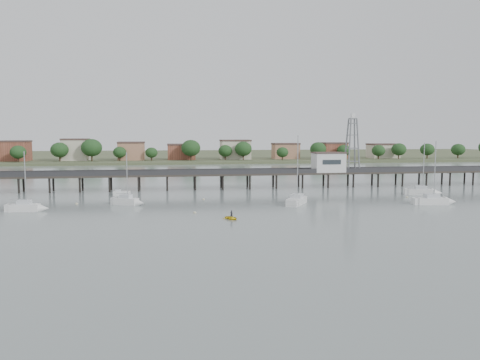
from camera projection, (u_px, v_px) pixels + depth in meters
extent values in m
plane|color=gray|center=(301.00, 240.00, 61.65)|extent=(500.00, 500.00, 0.00)
cube|color=#2D2823|center=(235.00, 174.00, 120.29)|extent=(150.00, 5.00, 0.50)
cube|color=#333335|center=(237.00, 172.00, 117.86)|extent=(150.00, 0.12, 1.10)
cube|color=#333335|center=(234.00, 170.00, 122.58)|extent=(150.00, 0.12, 1.10)
cylinder|color=black|center=(236.00, 182.00, 118.61)|extent=(0.50, 0.50, 4.40)
cylinder|color=black|center=(234.00, 181.00, 122.35)|extent=(0.50, 0.50, 4.40)
cube|color=silver|center=(328.00, 163.00, 123.88)|extent=(8.00, 5.00, 5.00)
cube|color=#4C3833|center=(329.00, 153.00, 123.62)|extent=(8.40, 5.40, 0.30)
cube|color=slate|center=(353.00, 119.00, 123.75)|extent=(1.80, 1.80, 0.30)
cube|color=silver|center=(353.00, 116.00, 123.68)|extent=(0.90, 0.90, 1.20)
cube|color=white|center=(126.00, 202.00, 93.15)|extent=(5.19, 3.95, 1.65)
cone|color=white|center=(139.00, 203.00, 92.16)|extent=(2.68, 2.62, 1.89)
cube|color=silver|center=(126.00, 196.00, 93.04)|extent=(2.62, 2.35, 0.75)
cylinder|color=#A5A8AA|center=(127.00, 175.00, 92.52)|extent=(0.18, 0.18, 9.13)
cylinder|color=#A5A8AA|center=(122.00, 193.00, 93.25)|extent=(2.57, 1.44, 0.12)
cube|color=white|center=(297.00, 202.00, 93.70)|extent=(5.61, 7.05, 1.65)
cone|color=white|center=(302.00, 199.00, 97.55)|extent=(3.64, 3.71, 2.59)
cube|color=silver|center=(297.00, 196.00, 93.59)|extent=(3.29, 3.60, 0.75)
cylinder|color=#A5A8AA|center=(298.00, 167.00, 93.45)|extent=(0.18, 0.18, 12.49)
cylinder|color=#A5A8AA|center=(295.00, 194.00, 92.51)|extent=(2.08, 3.41, 0.12)
cube|color=white|center=(421.00, 193.00, 108.61)|extent=(6.14, 4.01, 1.65)
cone|color=white|center=(437.00, 193.00, 107.96)|extent=(2.99, 2.90, 2.23)
cube|color=silver|center=(421.00, 188.00, 108.49)|extent=(2.99, 2.53, 0.75)
cylinder|color=#A5A8AA|center=(424.00, 166.00, 107.94)|extent=(0.18, 0.18, 10.74)
cylinder|color=#A5A8AA|center=(417.00, 185.00, 108.61)|extent=(3.19, 1.23, 0.12)
cube|color=white|center=(25.00, 209.00, 85.07)|extent=(5.24, 2.32, 1.65)
cone|color=white|center=(43.00, 208.00, 85.36)|extent=(2.26, 2.13, 1.99)
cube|color=silver|center=(24.00, 202.00, 84.96)|extent=(2.37, 1.74, 0.75)
cylinder|color=#A5A8AA|center=(25.00, 178.00, 84.56)|extent=(0.18, 0.18, 9.61)
cylinder|color=#A5A8AA|center=(19.00, 199.00, 84.83)|extent=(2.99, 0.31, 0.12)
cube|color=white|center=(432.00, 202.00, 93.66)|extent=(6.27, 2.92, 1.65)
cone|color=white|center=(450.00, 202.00, 93.90)|extent=(2.74, 2.59, 2.36)
cube|color=silver|center=(432.00, 196.00, 93.55)|extent=(2.86, 2.13, 0.75)
cylinder|color=#A5A8AA|center=(435.00, 169.00, 93.06)|extent=(0.18, 0.18, 11.39)
cylinder|color=#A5A8AA|center=(427.00, 193.00, 93.43)|extent=(3.54, 0.45, 0.12)
cube|color=white|center=(122.00, 194.00, 107.74)|extent=(3.83, 1.72, 1.05)
cube|color=silver|center=(118.00, 191.00, 107.52)|extent=(1.31, 1.31, 0.63)
imported|color=yellow|center=(231.00, 219.00, 77.06)|extent=(2.18, 1.49, 2.98)
imported|color=black|center=(231.00, 219.00, 77.06)|extent=(0.86, 1.30, 0.29)
ellipsoid|color=beige|center=(195.00, 213.00, 83.06)|extent=(0.56, 0.56, 0.39)
ellipsoid|color=beige|center=(407.00, 197.00, 103.90)|extent=(0.56, 0.56, 0.39)
ellipsoid|color=beige|center=(204.00, 199.00, 100.07)|extent=(0.56, 0.56, 0.39)
ellipsoid|color=beige|center=(431.00, 202.00, 96.34)|extent=(0.56, 0.56, 0.39)
ellipsoid|color=beige|center=(77.00, 204.00, 93.74)|extent=(0.56, 0.56, 0.39)
cube|color=#475133|center=(194.00, 156.00, 302.53)|extent=(500.00, 170.00, 1.40)
cube|color=brown|center=(16.00, 152.00, 227.20)|extent=(13.00, 10.50, 9.00)
cube|color=brown|center=(76.00, 151.00, 231.51)|extent=(13.00, 10.50, 9.00)
cube|color=brown|center=(131.00, 151.00, 235.67)|extent=(13.00, 10.50, 9.00)
cube|color=brown|center=(181.00, 151.00, 239.52)|extent=(13.00, 10.50, 9.00)
cube|color=brown|center=(235.00, 151.00, 243.83)|extent=(13.00, 10.50, 9.00)
cube|color=brown|center=(286.00, 150.00, 247.99)|extent=(13.00, 10.50, 9.00)
cube|color=brown|center=(334.00, 150.00, 252.14)|extent=(13.00, 10.50, 9.00)
cube|color=brown|center=(383.00, 150.00, 256.46)|extent=(13.00, 10.50, 9.00)
ellipsoid|color=#17381A|center=(203.00, 151.00, 229.23)|extent=(8.00, 8.00, 6.80)
ellipsoid|color=#17381A|center=(429.00, 150.00, 247.71)|extent=(8.00, 8.00, 6.80)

